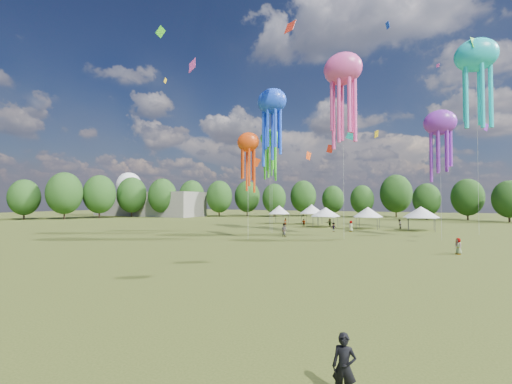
% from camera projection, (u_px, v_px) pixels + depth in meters
% --- Properties ---
extents(ground, '(300.00, 300.00, 0.00)m').
position_uv_depth(ground, '(161.00, 312.00, 15.22)').
color(ground, '#384416').
rests_on(ground, ground).
extents(observer_main, '(0.64, 0.42, 1.73)m').
position_uv_depth(observer_main, '(344.00, 367.00, 8.48)').
color(observer_main, black).
rests_on(observer_main, ground).
extents(spectator_near, '(1.16, 1.05, 1.93)m').
position_uv_depth(spectator_near, '(284.00, 230.00, 46.85)').
color(spectator_near, gray).
rests_on(spectator_near, ground).
extents(spectators_far, '(27.64, 29.59, 1.85)m').
position_uv_depth(spectators_far, '(347.00, 226.00, 56.75)').
color(spectators_far, gray).
rests_on(spectators_far, ground).
extents(festival_tents, '(33.79, 12.08, 4.36)m').
position_uv_depth(festival_tents, '(342.00, 211.00, 64.39)').
color(festival_tents, '#47474C').
rests_on(festival_tents, ground).
extents(show_kites, '(36.24, 24.55, 30.44)m').
position_uv_depth(show_kites, '(376.00, 102.00, 48.96)').
color(show_kites, '#44E024').
rests_on(show_kites, ground).
extents(small_kites, '(74.71, 62.17, 44.13)m').
position_uv_depth(small_kites, '(352.00, 57.00, 53.97)').
color(small_kites, '#44E024').
rests_on(small_kites, ground).
extents(treeline, '(201.57, 95.24, 13.43)m').
position_uv_depth(treeline, '(344.00, 195.00, 73.11)').
color(treeline, '#38281C').
rests_on(treeline, ground).
extents(hangar, '(40.00, 12.00, 8.00)m').
position_uv_depth(hangar, '(148.00, 204.00, 111.75)').
color(hangar, gray).
rests_on(hangar, ground).
extents(radome, '(9.00, 9.00, 16.00)m').
position_uv_depth(radome, '(129.00, 188.00, 124.38)').
color(radome, white).
rests_on(radome, ground).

